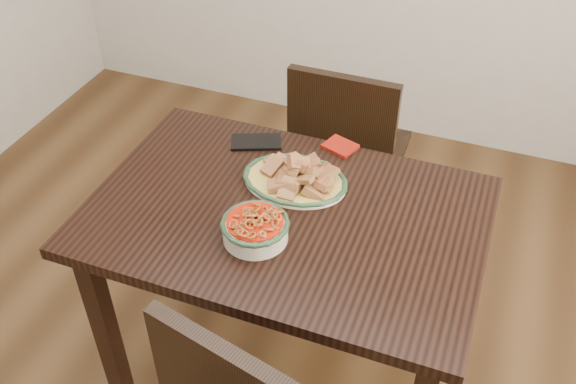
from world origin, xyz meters
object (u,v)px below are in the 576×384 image
(fish_plate, at_px, (295,172))
(smartphone, at_px, (256,142))
(chair_far, at_px, (347,149))
(noodle_bowl, at_px, (255,227))
(dining_table, at_px, (286,235))

(fish_plate, bearing_deg, smartphone, 141.99)
(chair_far, relative_size, noodle_bowl, 4.51)
(dining_table, height_order, noodle_bowl, noodle_bowl)
(fish_plate, xyz_separation_m, noodle_bowl, (-0.02, -0.27, -0.00))
(noodle_bowl, bearing_deg, chair_far, 87.75)
(fish_plate, height_order, noodle_bowl, fish_plate)
(chair_far, xyz_separation_m, noodle_bowl, (-0.03, -0.85, 0.29))
(dining_table, height_order, chair_far, chair_far)
(dining_table, relative_size, chair_far, 1.33)
(smartphone, bearing_deg, dining_table, -75.65)
(noodle_bowl, height_order, smartphone, noodle_bowl)
(chair_far, relative_size, smartphone, 5.22)
(smartphone, bearing_deg, fish_plate, -60.62)
(dining_table, distance_m, smartphone, 0.38)
(dining_table, height_order, fish_plate, fish_plate)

